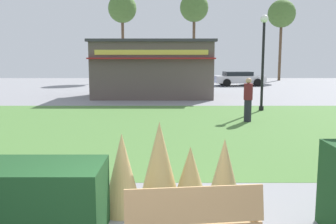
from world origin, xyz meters
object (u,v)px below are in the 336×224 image
parked_car_center_slot (181,78)px  tree_right_bg (281,14)px  park_bench (192,219)px  food_kiosk (153,68)px  lamppost_far (263,51)px  tree_left_bg (194,8)px  tree_center_bg (122,9)px  parked_car_west_slot (123,78)px  parked_car_east_slot (239,78)px  person_strolling (248,99)px

parked_car_center_slot → tree_right_bg: size_ratio=0.52×
park_bench → food_kiosk: 19.50m
lamppost_far → tree_left_bg: tree_left_bg is taller
lamppost_far → tree_center_bg: 23.26m
lamppost_far → parked_car_west_slot: size_ratio=1.01×
park_bench → food_kiosk: bearing=93.7°
park_bench → parked_car_east_slot: size_ratio=0.40×
parked_car_center_slot → tree_center_bg: bearing=133.7°
parked_car_center_slot → parked_car_east_slot: bearing=-0.0°
person_strolling → parked_car_east_slot: size_ratio=0.39×
tree_center_bg → tree_right_bg: bearing=4.4°
lamppost_far → parked_car_west_slot: (-8.17, 15.18, -2.09)m
parked_car_east_slot → lamppost_far: bearing=-96.5°
park_bench → parked_car_center_slot: 28.33m
tree_right_bg → tree_center_bg: 16.12m
food_kiosk → tree_left_bg: tree_left_bg is taller
food_kiosk → person_strolling: bearing=-66.8°
lamppost_far → tree_left_bg: 21.57m
tree_center_bg → person_strolling: bearing=-72.6°
tree_right_bg → food_kiosk: bearing=-128.0°
person_strolling → tree_right_bg: (8.50, 25.40, 5.85)m
tree_right_bg → tree_center_bg: tree_center_bg is taller
lamppost_far → tree_center_bg: tree_center_bg is taller
food_kiosk → parked_car_west_slot: 9.42m
tree_left_bg → tree_right_bg: (9.00, 1.27, -0.44)m
lamppost_far → parked_car_center_slot: (-3.22, 15.18, -2.09)m
parked_car_center_slot → parked_car_east_slot: 4.94m
lamppost_far → tree_center_bg: (-8.85, 21.07, 4.34)m
park_bench → tree_left_bg: tree_left_bg is taller
park_bench → parked_car_west_slot: 28.62m
parked_car_east_slot → tree_center_bg: (-10.58, 5.89, 6.42)m
parked_car_east_slot → person_strolling: bearing=-99.3°
park_bench → person_strolling: (2.77, 10.05, 0.38)m
food_kiosk → tree_center_bg: bearing=103.6°
tree_right_bg → parked_car_west_slot: bearing=-155.1°
food_kiosk → tree_center_bg: size_ratio=0.86×
parked_car_east_slot → park_bench: bearing=-101.5°
lamppost_far → tree_right_bg: size_ratio=0.53×
tree_center_bg → park_bench: bearing=-82.0°
park_bench → parked_car_east_slot: bearing=78.5°
food_kiosk → tree_left_bg: (3.51, 14.76, 5.40)m
parked_car_center_slot → tree_center_bg: tree_center_bg is taller
person_strolling → tree_left_bg: size_ratio=0.20×
food_kiosk → parked_car_center_slot: size_ratio=1.72×
tree_right_bg → tree_center_bg: bearing=-175.6°
parked_car_center_slot → tree_left_bg: size_ratio=0.50×
tree_left_bg → lamppost_far: bearing=-85.2°
park_bench → tree_right_bg: (11.26, 35.45, 6.23)m
parked_car_center_slot → tree_right_bg: (10.44, 7.13, 6.07)m
parked_car_center_slot → person_strolling: bearing=-83.9°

